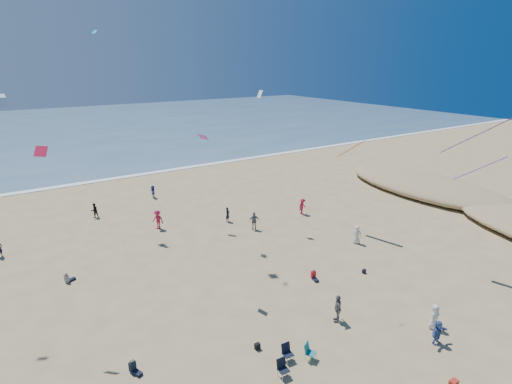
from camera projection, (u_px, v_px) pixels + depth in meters
ocean at (47, 130)px, 93.70m from camera, size 220.00×100.00×0.06m
surf_line at (94, 182)px, 53.93m from camera, size 220.00×1.20×0.08m
standing_flyers at (249, 252)px, 32.29m from camera, size 28.29×39.12×1.88m
seated_group at (250, 347)px, 22.22m from camera, size 16.45×26.17×0.84m
chair_cluster at (294, 358)px, 21.25m from camera, size 2.72×1.44×1.00m
black_backpack at (257, 346)px, 22.58m from camera, size 0.30×0.22×0.38m
cooler at (454, 383)px, 20.07m from camera, size 0.45×0.30×0.30m
navy_bag at (364, 271)px, 30.69m from camera, size 0.28×0.18×0.34m
kites_aloft at (286, 75)px, 28.83m from camera, size 46.06×38.10×28.33m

